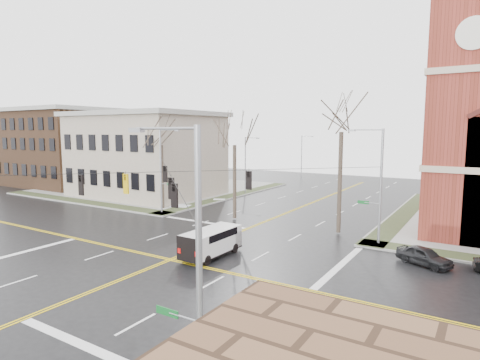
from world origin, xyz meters
The scene contains 17 objects.
ground centered at (0.00, 0.00, 0.00)m, with size 120.00×120.00×0.00m, color black.
sidewalks centered at (0.00, 0.00, 0.08)m, with size 80.00×80.00×0.17m.
road_markings centered at (0.00, 0.00, 0.01)m, with size 100.00×100.00×0.01m.
civic_building_a centered at (-22.00, 20.00, 5.50)m, with size 18.00×14.00×11.00m, color gray.
civic_building_b centered at (-42.00, 22.00, 6.00)m, with size 18.00×16.00×12.00m, color brown.
signal_pole_ne centered at (11.32, 11.50, 4.95)m, with size 2.75×0.22×9.00m.
signal_pole_nw centered at (-11.32, 11.50, 4.95)m, with size 2.75×0.22×9.00m.
signal_pole_se centered at (11.32, -11.50, 4.95)m, with size 2.75×0.22×9.00m.
span_wires centered at (0.00, 0.00, 6.20)m, with size 23.02×23.02×0.03m.
traffic_signals centered at (0.00, -0.67, 5.45)m, with size 8.21×8.26×1.30m.
streetlight_north_a centered at (-10.65, 28.00, 4.47)m, with size 2.30×0.20×8.00m.
streetlight_north_b centered at (-10.65, 48.00, 4.47)m, with size 2.30×0.20×8.00m.
cargo_van centered at (2.00, 2.33, 1.16)m, with size 2.10×5.20×1.96m.
parked_car_a centered at (15.24, 8.19, 0.63)m, with size 1.48×3.67×1.25m, color black.
tree_nw_far centered at (-13.09, 13.40, 7.86)m, with size 4.00×4.00×10.84m.
tree_nw_near centered at (-3.12, 13.21, 8.06)m, with size 4.00×4.00×11.13m.
tree_ne centered at (7.72, 13.14, 9.46)m, with size 4.00×4.00×13.10m.
Camera 1 is at (18.51, -20.49, 8.98)m, focal length 30.00 mm.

